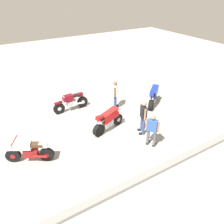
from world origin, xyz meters
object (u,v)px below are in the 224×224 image
object	(u,v)px
motorcycle_blue_sportbike	(154,95)
person_in_white_shirt	(115,93)
motorcycle_cream_vintage	(30,151)
motorcycle_red_sportbike	(109,119)
person_in_blue_shirt	(152,129)
person_in_black_shirt	(143,115)
motorcycle_maroon_cruiser	(71,102)

from	to	relation	value
motorcycle_blue_sportbike	person_in_white_shirt	bearing A→B (deg)	119.82
motorcycle_cream_vintage	motorcycle_red_sportbike	world-z (taller)	motorcycle_red_sportbike
person_in_white_shirt	person_in_blue_shirt	bearing A→B (deg)	-58.52
person_in_blue_shirt	motorcycle_blue_sportbike	bearing A→B (deg)	19.65
motorcycle_blue_sportbike	person_in_black_shirt	xyz separation A→B (m)	(2.33, 1.95, 0.37)
motorcycle_maroon_cruiser	person_in_white_shirt	size ratio (longest dim) A/B	1.25
motorcycle_red_sportbike	person_in_black_shirt	xyz separation A→B (m)	(-1.27, 1.05, 0.37)
motorcycle_red_sportbike	motorcycle_maroon_cruiser	distance (m)	2.91
motorcycle_cream_vintage	motorcycle_maroon_cruiser	world-z (taller)	motorcycle_maroon_cruiser
person_in_white_shirt	person_in_black_shirt	size ratio (longest dim) A/B	0.99
motorcycle_maroon_cruiser	motorcycle_red_sportbike	bearing A→B (deg)	102.92
person_in_white_shirt	person_in_blue_shirt	distance (m)	3.80
motorcycle_maroon_cruiser	person_in_black_shirt	xyz separation A→B (m)	(-2.08, 3.84, 0.44)
person_in_blue_shirt	person_in_black_shirt	bearing A→B (deg)	45.27
motorcycle_blue_sportbike	motorcycle_red_sportbike	size ratio (longest dim) A/B	0.85
motorcycle_blue_sportbike	person_in_blue_shirt	distance (m)	3.94
person_in_black_shirt	person_in_white_shirt	bearing A→B (deg)	-70.17
motorcycle_maroon_cruiser	person_in_black_shirt	size ratio (longest dim) A/B	1.24
motorcycle_red_sportbike	person_in_black_shirt	size ratio (longest dim) A/B	1.14
motorcycle_blue_sportbike	person_in_white_shirt	size ratio (longest dim) A/B	0.98
motorcycle_red_sportbike	person_in_white_shirt	xyz separation A→B (m)	(-1.46, -1.73, 0.36)
motorcycle_red_sportbike	person_in_black_shirt	bearing A→B (deg)	-55.24
motorcycle_cream_vintage	person_in_blue_shirt	xyz separation A→B (m)	(-4.86, 1.75, 0.40)
motorcycle_cream_vintage	motorcycle_red_sportbike	xyz separation A→B (m)	(-3.87, -0.29, 0.11)
motorcycle_blue_sportbike	person_in_blue_shirt	size ratio (longest dim) A/B	1.04
motorcycle_red_sportbike	motorcycle_maroon_cruiser	bearing A→B (deg)	90.33
motorcycle_blue_sportbike	motorcycle_maroon_cruiser	xyz separation A→B (m)	(4.41, -1.89, -0.07)
motorcycle_cream_vintage	person_in_white_shirt	size ratio (longest dim) A/B	1.07
person_in_blue_shirt	motorcycle_red_sportbike	bearing A→B (deg)	87.10
motorcycle_maroon_cruiser	person_in_white_shirt	distance (m)	2.54
motorcycle_red_sportbike	person_in_blue_shirt	world-z (taller)	person_in_blue_shirt
motorcycle_cream_vintage	motorcycle_blue_sportbike	world-z (taller)	motorcycle_blue_sportbike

